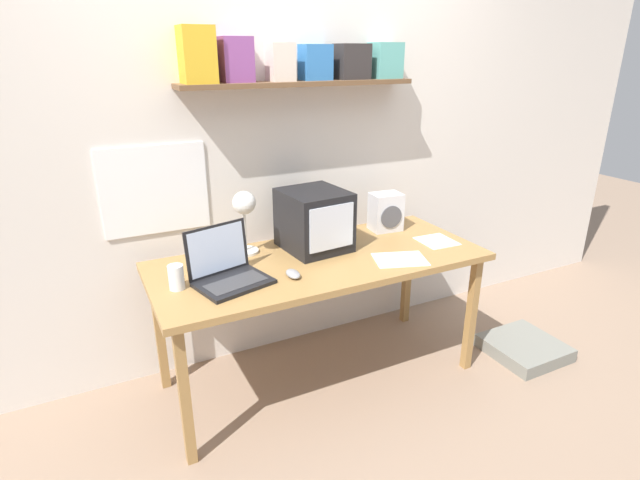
{
  "coord_description": "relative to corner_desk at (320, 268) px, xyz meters",
  "views": [
    {
      "loc": [
        -1.07,
        -2.13,
        1.74
      ],
      "look_at": [
        0.0,
        0.0,
        0.83
      ],
      "focal_mm": 28.0,
      "sensor_mm": 36.0,
      "label": 1
    }
  ],
  "objects": [
    {
      "name": "laptop",
      "position": [
        -0.51,
        -0.05,
        0.12
      ],
      "size": [
        0.38,
        0.34,
        0.26
      ],
      "rotation": [
        0.0,
        0.0,
        0.26
      ],
      "color": "black",
      "rests_on": "corner_desk"
    },
    {
      "name": "floor_cushion",
      "position": [
        1.21,
        -0.36,
        -0.63
      ],
      "size": [
        0.42,
        0.42,
        0.08
      ],
      "color": "gray",
      "rests_on": "ground_plane"
    },
    {
      "name": "crt_monitor",
      "position": [
        0.04,
        0.14,
        0.22
      ],
      "size": [
        0.35,
        0.37,
        0.32
      ],
      "rotation": [
        0.0,
        0.0,
        0.09
      ],
      "color": "black",
      "rests_on": "corner_desk"
    },
    {
      "name": "corner_desk",
      "position": [
        0.0,
        0.0,
        0.0
      ],
      "size": [
        1.73,
        0.73,
        0.73
      ],
      "color": "#9F7641",
      "rests_on": "ground_plane"
    },
    {
      "name": "loose_paper_near_laptop",
      "position": [
        0.36,
        -0.21,
        0.06
      ],
      "size": [
        0.31,
        0.27,
        0.0
      ],
      "rotation": [
        0.0,
        0.0,
        -0.33
      ],
      "color": "white",
      "rests_on": "corner_desk"
    },
    {
      "name": "juice_glass",
      "position": [
        -0.74,
        -0.03,
        0.11
      ],
      "size": [
        0.07,
        0.07,
        0.11
      ],
      "color": "white",
      "rests_on": "corner_desk"
    },
    {
      "name": "desk_lamp",
      "position": [
        -0.33,
        0.19,
        0.31
      ],
      "size": [
        0.14,
        0.19,
        0.36
      ],
      "rotation": [
        0.0,
        0.0,
        -0.25
      ],
      "color": "silver",
      "rests_on": "corner_desk"
    },
    {
      "name": "computer_mouse",
      "position": [
        -0.22,
        -0.15,
        0.07
      ],
      "size": [
        0.06,
        0.11,
        0.03
      ],
      "rotation": [
        0.0,
        0.0,
        -0.01
      ],
      "color": "gray",
      "rests_on": "corner_desk"
    },
    {
      "name": "space_heater",
      "position": [
        0.55,
        0.22,
        0.17
      ],
      "size": [
        0.19,
        0.16,
        0.22
      ],
      "rotation": [
        0.0,
        0.0,
        -0.09
      ],
      "color": "silver",
      "rests_on": "corner_desk"
    },
    {
      "name": "back_wall",
      "position": [
        -0.0,
        0.47,
        0.64
      ],
      "size": [
        5.6,
        0.24,
        2.6
      ],
      "color": "silver",
      "rests_on": "ground_plane"
    },
    {
      "name": "open_notebook",
      "position": [
        0.7,
        -0.08,
        0.06
      ],
      "size": [
        0.2,
        0.21,
        0.0
      ],
      "rotation": [
        0.0,
        0.0,
        -0.05
      ],
      "color": "white",
      "rests_on": "corner_desk"
    },
    {
      "name": "ground_plane",
      "position": [
        0.0,
        0.0,
        -0.67
      ],
      "size": [
        12.0,
        12.0,
        0.0
      ],
      "primitive_type": "plane",
      "color": "gray"
    }
  ]
}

